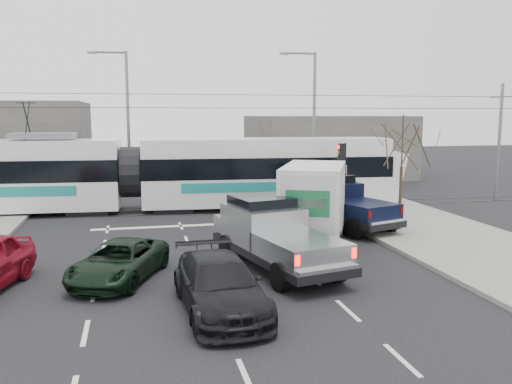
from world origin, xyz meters
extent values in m
plane|color=black|center=(0.00, 0.00, 0.00)|extent=(120.00, 120.00, 0.00)
cube|color=gray|center=(9.00, 0.00, 0.07)|extent=(6.00, 60.00, 0.15)
cube|color=#33302D|center=(0.00, 10.00, 0.01)|extent=(60.00, 1.60, 0.03)
cube|color=slate|center=(12.00, 24.00, 2.50)|extent=(12.00, 10.00, 5.00)
cylinder|color=#47382B|center=(7.60, 2.50, 1.52)|extent=(0.14, 0.14, 2.75)
cylinder|color=#47382B|center=(7.60, 2.50, 4.03)|extent=(0.07, 0.07, 2.25)
cylinder|color=black|center=(6.60, 6.50, 1.95)|extent=(0.12, 0.12, 3.60)
cube|color=black|center=(6.40, 6.50, 3.25)|extent=(0.28, 0.28, 0.95)
cylinder|color=#FF0C07|center=(6.25, 6.50, 3.55)|extent=(0.06, 0.20, 0.20)
cylinder|color=orange|center=(6.25, 6.50, 3.25)|extent=(0.06, 0.20, 0.20)
cylinder|color=#05330C|center=(6.25, 6.50, 2.95)|extent=(0.06, 0.20, 0.20)
cube|color=white|center=(6.58, 6.35, 2.45)|extent=(0.02, 0.30, 0.40)
cylinder|color=slate|center=(7.50, 14.00, 4.50)|extent=(0.20, 0.20, 9.00)
cylinder|color=slate|center=(6.50, 14.00, 8.90)|extent=(2.00, 0.14, 0.14)
cube|color=slate|center=(5.50, 14.00, 8.85)|extent=(0.55, 0.25, 0.14)
cylinder|color=slate|center=(-4.00, 16.00, 4.50)|extent=(0.20, 0.20, 9.00)
cylinder|color=slate|center=(-5.00, 16.00, 8.90)|extent=(2.00, 0.14, 0.14)
cube|color=slate|center=(-6.00, 16.00, 8.85)|extent=(0.55, 0.25, 0.14)
cylinder|color=black|center=(0.00, 10.00, 5.50)|extent=(60.00, 0.03, 0.03)
cylinder|color=black|center=(0.00, 10.00, 6.20)|extent=(60.00, 0.03, 0.03)
cylinder|color=slate|center=(18.00, 10.00, 3.50)|extent=(0.20, 0.20, 7.00)
cube|color=white|center=(3.39, 9.91, 1.08)|extent=(13.61, 3.81, 1.63)
cube|color=black|center=(3.39, 9.91, 2.33)|extent=(13.68, 3.84, 1.11)
cube|color=white|center=(3.39, 9.91, 3.33)|extent=(13.60, 3.70, 1.04)
cube|color=#1A847F|center=(3.28, 8.50, 1.37)|extent=(9.38, 0.72, 0.52)
cylinder|color=black|center=(-3.90, 10.46, 2.11)|extent=(1.24, 2.77, 2.70)
cube|color=slate|center=(-8.26, 10.79, 4.09)|extent=(3.25, 1.92, 0.26)
cube|color=black|center=(-6.08, 10.62, 0.19)|extent=(2.26, 2.54, 0.38)
cube|color=black|center=(-1.71, 10.30, 0.19)|extent=(2.26, 2.54, 0.38)
cube|color=black|center=(7.03, 9.64, 0.19)|extent=(2.26, 2.54, 0.38)
cube|color=black|center=(0.89, -1.85, 0.60)|extent=(3.56, 6.66, 0.27)
cube|color=#ABAEB0|center=(0.63, -0.74, 1.36)|extent=(2.69, 3.08, 1.26)
cube|color=black|center=(0.60, -0.63, 2.02)|extent=(2.24, 2.27, 0.60)
cube|color=#ABAEB0|center=(0.28, 0.74, 1.11)|extent=(2.28, 1.58, 0.60)
cube|color=#ABAEB0|center=(1.20, -3.21, 1.04)|extent=(2.73, 3.26, 0.71)
cube|color=silver|center=(1.58, -4.81, 0.74)|extent=(2.00, 0.65, 0.20)
cube|color=#FF0C07|center=(0.61, -4.90, 1.15)|extent=(0.17, 0.12, 0.31)
cube|color=#FF0C07|center=(2.48, -4.47, 1.15)|extent=(0.17, 0.12, 0.31)
cylinder|color=black|center=(-0.55, -0.11, 0.44)|extent=(0.50, 0.92, 0.87)
cylinder|color=black|center=(1.40, 0.35, 0.44)|extent=(0.50, 0.92, 0.87)
cylinder|color=black|center=(0.37, -4.05, 0.44)|extent=(0.50, 0.92, 0.87)
cylinder|color=black|center=(2.32, -3.59, 0.44)|extent=(0.50, 0.92, 0.87)
cube|color=black|center=(3.32, 1.48, 0.51)|extent=(4.69, 6.80, 0.32)
cube|color=white|center=(4.34, 3.72, 1.29)|extent=(2.56, 2.28, 1.48)
cube|color=black|center=(4.39, 3.83, 1.85)|extent=(2.08, 1.69, 0.55)
cube|color=silver|center=(3.06, 0.89, 1.87)|extent=(3.83, 4.92, 2.72)
cube|color=silver|center=(2.15, -1.09, 1.87)|extent=(1.79, 0.85, 2.40)
cube|color=#166137|center=(2.14, -1.13, 2.09)|extent=(1.42, 0.66, 0.93)
cube|color=black|center=(2.07, -1.28, 0.42)|extent=(1.91, 1.03, 0.17)
cylinder|color=black|center=(3.29, 3.77, 0.42)|extent=(0.60, 0.87, 0.83)
cylinder|color=black|center=(5.06, 2.96, 0.42)|extent=(0.60, 0.87, 0.83)
cylinder|color=black|center=(1.69, 0.24, 0.46)|extent=(0.63, 0.95, 0.92)
cylinder|color=black|center=(3.46, -0.57, 0.46)|extent=(0.63, 0.95, 0.92)
cube|color=black|center=(5.50, 3.72, 0.61)|extent=(3.75, 5.95, 0.28)
cube|color=black|center=(5.18, 4.67, 1.40)|extent=(2.67, 2.87, 1.28)
cube|color=black|center=(5.14, 4.78, 2.07)|extent=(2.20, 2.15, 0.61)
cube|color=black|center=(4.75, 5.94, 1.14)|extent=(2.18, 1.58, 0.61)
cube|color=black|center=(5.89, 2.55, 1.06)|extent=(2.72, 3.03, 0.73)
cube|color=silver|center=(6.36, 1.18, 0.76)|extent=(1.86, 0.80, 0.20)
cube|color=#590505|center=(5.46, 0.99, 1.17)|extent=(0.18, 0.13, 0.31)
cube|color=#590505|center=(7.19, 1.58, 1.17)|extent=(0.18, 0.13, 0.31)
cylinder|color=black|center=(4.03, 5.11, 0.45)|extent=(0.58, 0.95, 0.89)
cylinder|color=black|center=(5.83, 5.72, 0.45)|extent=(0.58, 0.95, 0.89)
cylinder|color=black|center=(5.17, 1.72, 0.45)|extent=(0.58, 0.95, 0.89)
cylinder|color=black|center=(6.97, 2.33, 0.45)|extent=(0.58, 0.95, 0.89)
imported|color=black|center=(-4.29, -1.90, 0.61)|extent=(3.55, 4.84, 1.22)
imported|color=black|center=(-1.63, -5.29, 0.72)|extent=(2.27, 5.05, 1.44)
camera|label=1|loc=(-3.74, -18.93, 5.20)|focal=38.00mm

